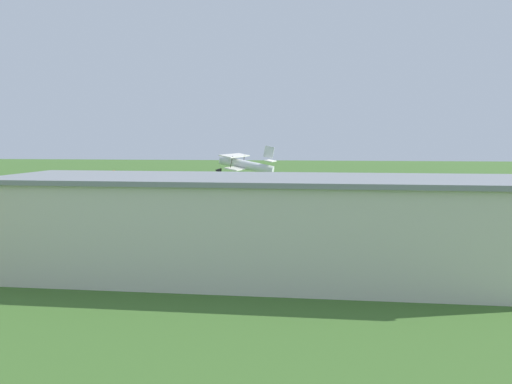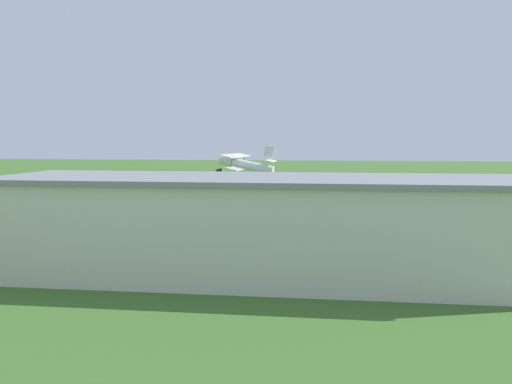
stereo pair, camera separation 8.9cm
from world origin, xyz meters
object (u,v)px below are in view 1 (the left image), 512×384
(hangar, at_px, (263,227))
(windsock, at_px, (114,176))
(car_white, at_px, (58,234))
(person_crossing_taxiway, at_px, (467,240))
(person_near_hangar_door, at_px, (86,230))
(biplane, at_px, (244,164))
(person_by_parked_cars, at_px, (110,231))

(hangar, distance_m, windsock, 40.06)
(car_white, height_order, person_crossing_taxiway, car_white)
(hangar, bearing_deg, person_near_hangar_door, -37.30)
(car_white, distance_m, windsock, 21.04)
(person_near_hangar_door, xyz_separation_m, windsock, (3.39, -17.46, 4.46))
(hangar, relative_size, person_near_hangar_door, 24.81)
(person_crossing_taxiway, xyz_separation_m, person_near_hangar_door, (36.89, -0.56, 0.02))
(hangar, distance_m, biplane, 28.55)
(biplane, relative_size, person_near_hangar_door, 5.31)
(hangar, height_order, person_crossing_taxiway, hangar)
(biplane, xyz_separation_m, person_crossing_taxiway, (-22.80, 13.21, -6.21))
(person_crossing_taxiway, xyz_separation_m, windsock, (40.27, -18.03, 4.47))
(person_by_parked_cars, bearing_deg, biplane, -130.81)
(person_crossing_taxiway, bearing_deg, hangar, 40.52)
(car_white, height_order, windsock, windsock)
(person_by_parked_cars, bearing_deg, car_white, 30.54)
(person_crossing_taxiway, distance_m, person_by_parked_cars, 34.17)
(person_crossing_taxiway, xyz_separation_m, person_by_parked_cars, (34.17, -0.04, 0.09))
(person_near_hangar_door, distance_m, windsock, 18.34)
(hangar, relative_size, person_crossing_taxiway, 25.27)
(biplane, distance_m, person_by_parked_cars, 18.44)
(biplane, bearing_deg, car_white, 45.09)
(person_by_parked_cars, height_order, windsock, windsock)
(hangar, relative_size, car_white, 9.08)
(biplane, height_order, car_white, biplane)
(windsock, bearing_deg, person_near_hangar_door, 100.98)
(biplane, bearing_deg, windsock, -15.43)
(person_by_parked_cars, bearing_deg, person_near_hangar_door, -10.85)
(car_white, distance_m, person_by_parked_cars, 4.95)
(car_white, bearing_deg, person_crossing_taxiway, -176.32)
(person_near_hangar_door, height_order, windsock, windsock)
(car_white, bearing_deg, person_by_parked_cars, -149.46)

